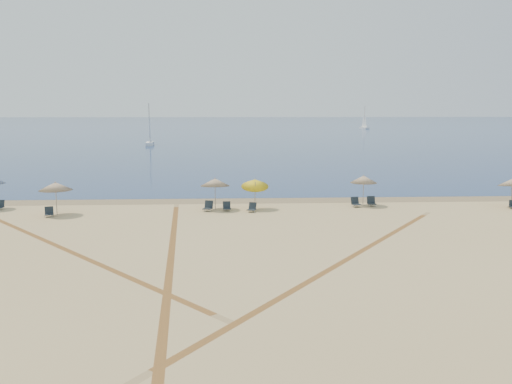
% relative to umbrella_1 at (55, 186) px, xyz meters
% --- Properties ---
extents(ground, '(160.00, 160.00, 0.00)m').
position_rel_umbrella_1_xyz_m(ground, '(13.91, -18.68, -2.02)').
color(ground, tan).
rests_on(ground, ground).
extents(ocean, '(500.00, 500.00, 0.00)m').
position_rel_umbrella_1_xyz_m(ocean, '(13.91, 206.32, -2.01)').
color(ocean, '#0C2151').
rests_on(ocean, ground).
extents(wet_sand, '(500.00, 500.00, 0.00)m').
position_rel_umbrella_1_xyz_m(wet_sand, '(13.91, 5.32, -2.01)').
color(wet_sand, olive).
rests_on(wet_sand, ground).
extents(umbrella_1, '(2.27, 2.27, 2.36)m').
position_rel_umbrella_1_xyz_m(umbrella_1, '(0.00, 0.00, 0.00)').
color(umbrella_1, gray).
rests_on(umbrella_1, ground).
extents(umbrella_2, '(2.16, 2.19, 2.35)m').
position_rel_umbrella_1_xyz_m(umbrella_2, '(10.93, 1.57, -0.01)').
color(umbrella_2, gray).
rests_on(umbrella_2, ground).
extents(umbrella_3, '(2.00, 2.08, 2.51)m').
position_rel_umbrella_1_xyz_m(umbrella_3, '(13.83, 1.44, -0.06)').
color(umbrella_3, gray).
rests_on(umbrella_3, ground).
extents(umbrella_4, '(2.02, 2.02, 2.36)m').
position_rel_umbrella_1_xyz_m(umbrella_4, '(22.13, 2.58, 0.00)').
color(umbrella_4, gray).
rests_on(umbrella_4, ground).
extents(chair_1, '(0.62, 0.71, 0.69)m').
position_rel_umbrella_1_xyz_m(chair_1, '(-4.82, 2.28, -1.71)').
color(chair_1, black).
rests_on(chair_1, ground).
extents(chair_2, '(0.73, 0.80, 0.68)m').
position_rel_umbrella_1_xyz_m(chair_2, '(-0.35, -0.58, -1.72)').
color(chair_2, black).
rests_on(chair_2, ground).
extents(chair_3, '(0.79, 0.86, 0.74)m').
position_rel_umbrella_1_xyz_m(chair_3, '(10.43, 0.96, -1.69)').
color(chair_3, black).
rests_on(chair_3, ground).
extents(chair_4, '(0.59, 0.68, 0.66)m').
position_rel_umbrella_1_xyz_m(chair_4, '(11.77, 0.97, -1.72)').
color(chair_4, black).
rests_on(chair_4, ground).
extents(chair_5, '(0.75, 0.80, 0.66)m').
position_rel_umbrella_1_xyz_m(chair_5, '(13.57, 0.44, -1.72)').
color(chair_5, black).
rests_on(chair_5, ground).
extents(chair_6, '(0.74, 0.82, 0.73)m').
position_rel_umbrella_1_xyz_m(chair_6, '(21.44, 2.08, -1.69)').
color(chair_6, black).
rests_on(chair_6, ground).
extents(chair_7, '(0.62, 0.72, 0.73)m').
position_rel_umbrella_1_xyz_m(chair_7, '(22.72, 2.36, -1.70)').
color(chair_7, black).
rests_on(chair_7, ground).
extents(sailboat_0, '(1.82, 5.60, 8.21)m').
position_rel_umbrella_1_xyz_m(sailboat_0, '(-3.70, 71.85, 0.47)').
color(sailboat_0, white).
rests_on(sailboat_0, ocean).
extents(sailboat_1, '(2.29, 5.56, 8.04)m').
position_rel_umbrella_1_xyz_m(sailboat_1, '(60.38, 154.19, 0.42)').
color(sailboat_1, white).
rests_on(sailboat_1, ocean).
extents(tire_tracks, '(54.87, 43.67, 0.00)m').
position_rel_umbrella_1_xyz_m(tire_tracks, '(9.75, -10.56, -2.01)').
color(tire_tracks, tan).
rests_on(tire_tracks, ground).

